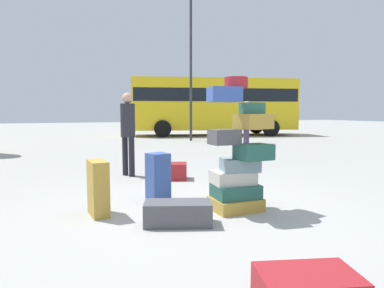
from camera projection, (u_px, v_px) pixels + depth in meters
The scene contains 10 objects.
ground_plane at pixel (207, 212), 4.60m from camera, with size 80.00×80.00×0.00m, color #9E9E99.
suitcase_tower at pixel (238, 160), 4.62m from camera, with size 0.95×0.63×1.79m.
suitcase_navy_foreground_far at pixel (158, 177), 5.16m from camera, with size 0.29×0.28×0.72m, color #334F99.
suitcase_charcoal_upright_blue at pixel (178, 213), 4.08m from camera, with size 0.80×0.37×0.28m, color #4C4C51.
suitcase_tan_foreground_near at pixel (98, 188), 4.43m from camera, with size 0.20×0.44×0.71m, color #B28C33.
suitcase_maroon_behind_tower at pixel (170, 171), 6.83m from camera, with size 0.66×0.43×0.32m, color maroon.
person_bearded_onlooker at pixel (128, 127), 7.10m from camera, with size 0.30×0.32×1.73m.
person_tourist_with_camera at pixel (246, 123), 10.78m from camera, with size 0.30×0.33×1.67m.
parked_bus at pixel (213, 103), 19.44m from camera, with size 9.45×4.65×3.15m.
lamp_post at pixel (191, 40), 15.47m from camera, with size 0.36×0.36×7.18m.
Camera 1 is at (-1.88, -4.08, 1.34)m, focal length 32.07 mm.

